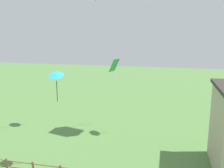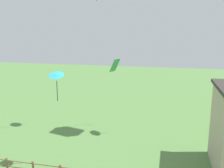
{
  "view_description": "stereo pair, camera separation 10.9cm",
  "coord_description": "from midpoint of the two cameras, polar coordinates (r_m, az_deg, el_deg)",
  "views": [
    {
      "loc": [
        3.41,
        -5.81,
        9.33
      ],
      "look_at": [
        0.0,
        9.35,
        6.01
      ],
      "focal_mm": 40.0,
      "sensor_mm": 36.0,
      "label": 1
    },
    {
      "loc": [
        3.52,
        -5.79,
        9.33
      ],
      "look_at": [
        0.0,
        9.35,
        6.01
      ],
      "focal_mm": 40.0,
      "sensor_mm": 36.0,
      "label": 2
    }
  ],
  "objects": [
    {
      "name": "kite_cyan_delta",
      "position": [
        17.02,
        -12.8,
        1.93
      ],
      "size": [
        1.22,
        1.19,
        2.06
      ],
      "color": "#2DB2C6"
    },
    {
      "name": "kite_green_diamond",
      "position": [
        24.19,
        0.4,
        3.83
      ],
      "size": [
        0.96,
        1.17,
        3.01
      ],
      "color": "green"
    }
  ]
}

